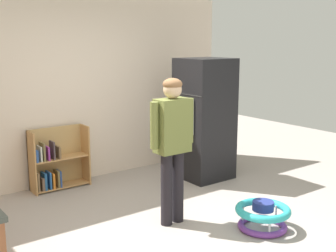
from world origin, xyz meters
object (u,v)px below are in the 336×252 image
at_px(bookshelf, 55,163).
at_px(standing_person, 172,138).
at_px(baby_walker, 263,215).
at_px(refrigerator, 204,119).

bearing_deg(bookshelf, standing_person, -72.73).
distance_m(bookshelf, standing_person, 2.09).
bearing_deg(bookshelf, baby_walker, -64.09).
bearing_deg(standing_person, bookshelf, 107.27).
relative_size(refrigerator, standing_person, 1.08).
xyz_separation_m(bookshelf, baby_walker, (1.28, -2.64, -0.20)).
xyz_separation_m(refrigerator, bookshelf, (-1.99, 0.85, -0.53)).
bearing_deg(refrigerator, baby_walker, -111.72).
relative_size(refrigerator, baby_walker, 2.95).
distance_m(bookshelf, baby_walker, 2.94).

